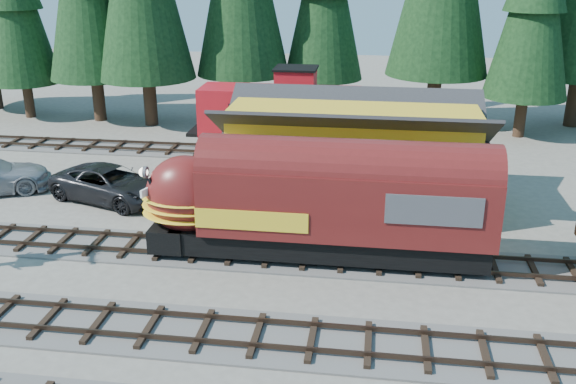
# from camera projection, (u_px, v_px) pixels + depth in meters

# --- Properties ---
(ground) EXTENTS (120.00, 120.00, 0.00)m
(ground) POSITION_uv_depth(u_px,v_px,m) (335.00, 312.00, 22.37)
(ground) COLOR #6B665B
(ground) RESTS_ON ground
(track_spur) EXTENTS (32.00, 3.20, 0.33)m
(track_spur) POSITION_uv_depth(u_px,v_px,m) (197.00, 151.00, 40.35)
(track_spur) COLOR #4C4947
(track_spur) RESTS_ON ground
(depot) EXTENTS (12.80, 7.00, 5.30)m
(depot) POSITION_uv_depth(u_px,v_px,m) (352.00, 146.00, 31.06)
(depot) COLOR gold
(depot) RESTS_ON ground
(locomotive) EXTENTS (14.16, 2.81, 3.85)m
(locomotive) POSITION_uv_depth(u_px,v_px,m) (308.00, 207.00, 25.46)
(locomotive) COLOR black
(locomotive) RESTS_ON ground
(caboose) EXTENTS (9.62, 2.79, 5.00)m
(caboose) POSITION_uv_depth(u_px,v_px,m) (281.00, 116.00, 38.79)
(caboose) COLOR black
(caboose) RESTS_ON ground
(pickup_truck_a) EXTENTS (6.89, 4.78, 1.75)m
(pickup_truck_a) POSITION_uv_depth(u_px,v_px,m) (111.00, 184.00, 32.16)
(pickup_truck_a) COLOR black
(pickup_truck_a) RESTS_ON ground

